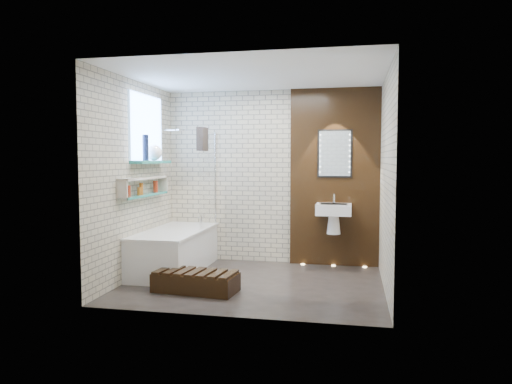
% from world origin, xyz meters
% --- Properties ---
extents(ground, '(3.20, 3.20, 0.00)m').
position_xyz_m(ground, '(0.00, 0.00, 0.00)').
color(ground, black).
rests_on(ground, ground).
extents(room_shell, '(3.24, 3.20, 2.60)m').
position_xyz_m(room_shell, '(0.00, 0.00, 1.30)').
color(room_shell, '#C1B699').
rests_on(room_shell, ground).
extents(walnut_panel, '(1.30, 0.06, 2.60)m').
position_xyz_m(walnut_panel, '(0.95, 1.27, 1.30)').
color(walnut_panel, black).
rests_on(walnut_panel, ground).
extents(clerestory_window, '(0.18, 1.00, 0.94)m').
position_xyz_m(clerestory_window, '(-1.57, 0.35, 1.90)').
color(clerestory_window, '#7FADE0').
rests_on(clerestory_window, room_shell).
extents(display_niche, '(0.14, 1.30, 0.26)m').
position_xyz_m(display_niche, '(-1.53, 0.15, 1.20)').
color(display_niche, '#227E73').
rests_on(display_niche, room_shell).
extents(bathtub, '(0.79, 1.74, 0.70)m').
position_xyz_m(bathtub, '(-1.22, 0.45, 0.29)').
color(bathtub, white).
rests_on(bathtub, ground).
extents(bath_screen, '(0.01, 0.78, 1.40)m').
position_xyz_m(bath_screen, '(-0.87, 0.89, 1.28)').
color(bath_screen, white).
rests_on(bath_screen, bathtub).
extents(towel, '(0.10, 0.25, 0.33)m').
position_xyz_m(towel, '(-0.87, 0.64, 1.85)').
color(towel, black).
rests_on(towel, bath_screen).
extents(shower_head, '(0.18, 0.18, 0.02)m').
position_xyz_m(shower_head, '(-1.30, 0.95, 2.00)').
color(shower_head, silver).
rests_on(shower_head, room_shell).
extents(washbasin, '(0.50, 0.36, 0.58)m').
position_xyz_m(washbasin, '(0.95, 1.07, 0.79)').
color(washbasin, white).
rests_on(washbasin, walnut_panel).
extents(led_mirror, '(0.50, 0.02, 0.70)m').
position_xyz_m(led_mirror, '(0.95, 1.23, 1.65)').
color(led_mirror, black).
rests_on(led_mirror, walnut_panel).
extents(walnut_step, '(1.02, 0.54, 0.22)m').
position_xyz_m(walnut_step, '(-0.60, -0.49, 0.11)').
color(walnut_step, black).
rests_on(walnut_step, ground).
extents(niche_bottles, '(0.07, 0.90, 0.16)m').
position_xyz_m(niche_bottles, '(-1.53, 0.10, 1.17)').
color(niche_bottles, '#9A2913').
rests_on(niche_bottles, display_niche).
extents(sill_vases, '(0.22, 0.43, 0.34)m').
position_xyz_m(sill_vases, '(-1.50, 0.37, 1.67)').
color(sill_vases, '#121A33').
rests_on(sill_vases, clerestory_window).
extents(floor_uplights, '(0.96, 0.06, 0.01)m').
position_xyz_m(floor_uplights, '(0.95, 1.20, 0.01)').
color(floor_uplights, '#FFD899').
rests_on(floor_uplights, ground).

